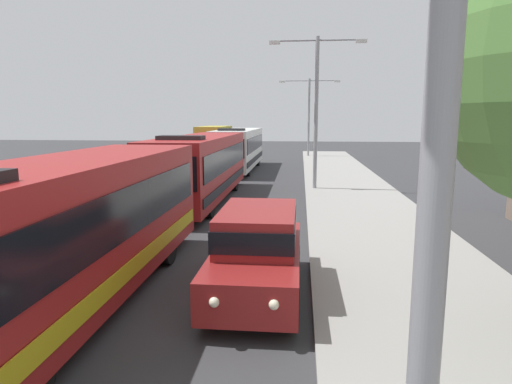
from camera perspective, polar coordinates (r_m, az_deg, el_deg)
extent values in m
cube|color=maroon|center=(9.68, -22.91, -4.23)|extent=(2.50, 10.60, 2.70)
cube|color=black|center=(9.07, -15.98, -2.46)|extent=(0.04, 9.75, 1.00)
cube|color=black|center=(10.28, -29.27, -1.94)|extent=(0.04, 9.75, 1.00)
cube|color=gold|center=(9.37, -15.60, -9.36)|extent=(0.03, 10.07, 0.36)
cylinder|color=black|center=(6.94, -27.45, -20.70)|extent=(0.28, 1.00, 1.00)
cylinder|color=black|center=(12.17, -11.34, -6.80)|extent=(0.28, 1.00, 1.00)
cylinder|color=black|center=(12.97, -20.73, -6.21)|extent=(0.28, 1.00, 1.00)
cube|color=maroon|center=(20.93, -7.04, 3.43)|extent=(2.50, 11.49, 2.70)
cube|color=black|center=(20.66, -3.61, 4.38)|extent=(0.04, 10.57, 1.00)
cube|color=black|center=(21.22, -10.42, 4.38)|extent=(0.04, 10.57, 1.00)
cube|color=black|center=(15.37, -11.78, 2.27)|extent=(2.30, 0.04, 1.20)
cube|color=black|center=(20.79, -3.55, 1.22)|extent=(0.03, 10.92, 0.36)
cube|color=black|center=(17.49, -9.63, 6.90)|extent=(1.75, 0.90, 0.16)
cylinder|color=black|center=(17.43, -6.00, -1.74)|extent=(0.28, 1.00, 1.00)
cylinder|color=black|center=(18.01, -12.87, -1.57)|extent=(0.28, 1.00, 1.00)
cylinder|color=black|center=(23.97, -2.76, 1.36)|extent=(0.28, 1.00, 1.00)
cylinder|color=black|center=(24.38, -7.88, 1.42)|extent=(0.28, 1.00, 1.00)
cube|color=silver|center=(33.55, -2.21, 5.73)|extent=(2.50, 11.75, 2.70)
cube|color=black|center=(33.38, -0.04, 6.32)|extent=(0.04, 10.81, 1.00)
cube|color=black|center=(33.73, -4.36, 6.33)|extent=(0.04, 10.81, 1.00)
cube|color=black|center=(27.72, -3.89, 5.56)|extent=(2.30, 0.04, 1.20)
cube|color=black|center=(33.46, -0.02, 4.35)|extent=(0.03, 11.16, 0.36)
cube|color=black|center=(30.00, -3.16, 8.02)|extent=(1.75, 0.90, 0.16)
cylinder|color=black|center=(29.92, -1.06, 2.98)|extent=(0.28, 1.00, 1.00)
cylinder|color=black|center=(30.25, -5.21, 3.01)|extent=(0.28, 1.00, 1.00)
cylinder|color=black|center=(36.72, 0.20, 4.18)|extent=(0.28, 1.00, 1.00)
cylinder|color=black|center=(36.99, -3.20, 4.20)|extent=(0.28, 1.00, 1.00)
cube|color=maroon|center=(9.89, 0.18, -9.21)|extent=(1.84, 4.69, 0.80)
cube|color=maroon|center=(9.81, 0.27, -4.50)|extent=(1.62, 2.72, 0.80)
cube|color=black|center=(9.81, 0.27, -4.50)|extent=(1.66, 2.81, 0.44)
sphere|color=#F9EFCC|center=(7.74, -5.41, -13.92)|extent=(0.18, 0.18, 0.18)
sphere|color=#F9EFCC|center=(7.62, 2.32, -14.27)|extent=(0.18, 0.18, 0.18)
cylinder|color=black|center=(8.79, -6.26, -14.16)|extent=(0.22, 0.70, 0.70)
cylinder|color=black|center=(8.63, 4.83, -14.63)|extent=(0.22, 0.70, 0.70)
cylinder|color=black|center=(11.47, -3.24, -8.41)|extent=(0.22, 0.70, 0.70)
cylinder|color=black|center=(11.34, 5.07, -8.64)|extent=(0.22, 0.70, 0.70)
cube|color=maroon|center=(37.25, -6.59, 5.66)|extent=(2.30, 1.80, 2.20)
cube|color=gold|center=(41.28, -5.38, 6.53)|extent=(2.35, 6.49, 2.70)
cube|color=black|center=(36.33, -6.91, 6.03)|extent=(2.07, 0.04, 0.90)
cylinder|color=black|center=(37.56, -8.10, 4.13)|extent=(0.26, 0.90, 0.90)
cylinder|color=black|center=(37.12, -5.01, 4.12)|extent=(0.26, 0.90, 0.90)
cylinder|color=black|center=(42.92, -6.35, 4.81)|extent=(0.26, 0.90, 0.90)
cylinder|color=black|center=(42.54, -3.63, 4.81)|extent=(0.26, 0.90, 0.90)
cylinder|color=gray|center=(2.83, 23.18, 17.67)|extent=(0.20, 0.20, 8.31)
cylinder|color=gray|center=(23.91, 7.73, 9.88)|extent=(0.20, 0.20, 7.87)
cylinder|color=gray|center=(24.22, 5.19, 18.80)|extent=(2.20, 0.10, 0.10)
cube|color=silver|center=(24.25, 2.44, 18.63)|extent=(0.56, 0.28, 0.16)
cylinder|color=gray|center=(24.30, 10.67, 18.66)|extent=(2.20, 0.10, 0.10)
cube|color=silver|center=(24.39, 13.38, 18.34)|extent=(0.56, 0.28, 0.16)
cylinder|color=gray|center=(45.12, 6.80, 9.47)|extent=(0.20, 0.20, 7.58)
cylinder|color=gray|center=(45.26, 5.14, 14.04)|extent=(2.69, 0.10, 0.10)
cube|color=silver|center=(45.29, 3.39, 13.96)|extent=(0.56, 0.28, 0.16)
cylinder|color=gray|center=(45.31, 8.64, 13.97)|extent=(2.69, 0.10, 0.10)
cube|color=silver|center=(45.39, 10.39, 13.82)|extent=(0.56, 0.28, 0.16)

